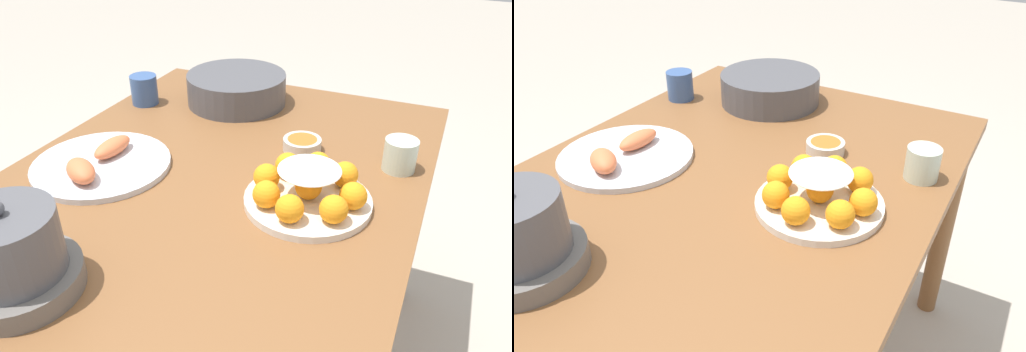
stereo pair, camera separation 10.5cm
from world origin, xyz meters
The scene contains 8 objects.
dining_table centered at (0.00, 0.00, 0.61)m, with size 1.26×0.92×0.71m.
cake_plate centered at (0.00, -0.23, 0.74)m, with size 0.26×0.26×0.09m.
serving_bowl centered at (0.43, 0.13, 0.75)m, with size 0.29×0.29×0.09m.
sauce_bowl centered at (0.22, -0.15, 0.72)m, with size 0.09×0.09×0.03m.
seafood_platter centered at (-0.05, 0.25, 0.72)m, with size 0.32×0.32×0.06m.
cup_near centered at (0.22, -0.38, 0.74)m, with size 0.08×0.08×0.08m.
cup_far centered at (0.32, 0.38, 0.75)m, with size 0.08×0.08×0.09m.
warming_pot centered at (-0.42, 0.12, 0.77)m, with size 0.21×0.21×0.17m.
Camera 2 is at (-0.78, -0.57, 1.29)m, focal length 35.00 mm.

